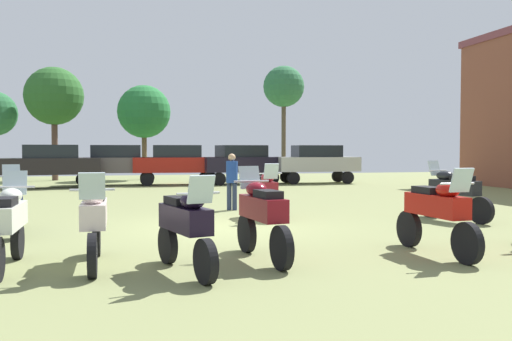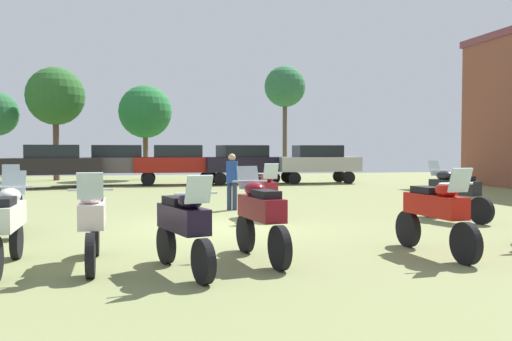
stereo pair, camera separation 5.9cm
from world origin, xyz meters
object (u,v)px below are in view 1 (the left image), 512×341
Objects in this scene: motorcycle_8 at (437,212)px; tree_6 at (284,88)px; car_1 at (241,161)px; car_4 at (51,163)px; car_2 at (316,161)px; tree_2 at (144,112)px; motorcycle_5 at (262,215)px; motorcycle_10 at (264,191)px; motorcycle_7 at (94,219)px; person_1 at (232,177)px; tree_4 at (54,97)px; motorcycle_6 at (8,222)px; car_5 at (116,162)px; motorcycle_13 at (186,224)px; motorcycle_3 at (12,200)px; motorcycle_11 at (453,191)px; car_6 at (177,162)px.

tree_6 reaches higher than motorcycle_8.
car_1 is 1.00× the size of car_4.
car_2 is 10.85m from tree_2.
motorcycle_5 is 1.00× the size of motorcycle_10.
motorcycle_7 is 26.73m from tree_6.
tree_4 is at bearing 142.84° from person_1.
tree_6 reaches higher than tree_2.
person_1 is at bearing -79.28° from motorcycle_10.
car_5 is (1.28, 19.19, 0.46)m from motorcycle_6.
motorcycle_13 is 0.29× the size of tree_6.
tree_6 is (4.63, 24.66, 4.93)m from motorcycle_8.
motorcycle_10 is 0.48× the size of car_4.
tree_4 is at bearing 176.95° from tree_2.
motorcycle_3 is 0.98× the size of motorcycle_11.
tree_2 is (-1.02, 24.39, 3.27)m from motorcycle_5.
motorcycle_5 is 20.10m from car_2.
motorcycle_3 reaches higher than motorcycle_13.
person_1 is 17.57m from tree_2.
motorcycle_6 is 1.07× the size of motorcycle_13.
car_1 is at bearing -48.80° from tree_2.
motorcycle_7 is 6.37m from motorcycle_10.
car_6 is 9.29m from tree_4.
person_1 is at bearing -158.03° from car_4.
car_5 reaches higher than motorcycle_7.
car_2 is 0.67× the size of tree_4.
car_5 is at bearing 136.84° from person_1.
motorcycle_5 reaches higher than motorcycle_6.
tree_4 is at bearing 53.24° from car_6.
car_6 is at bearing -74.75° from tree_2.
motorcycle_13 is at bearing 63.32° from motorcycle_10.
motorcycle_10 is at bearing 67.84° from motorcycle_5.
car_1 is at bearing 71.65° from motorcycle_5.
motorcycle_3 is 0.47× the size of car_4.
car_1 is at bearing -93.06° from car_4.
car_4 is at bearing 86.11° from car_1.
tree_2 is at bearing -105.67° from motorcycle_13.
tree_4 is at bearing 94.48° from motorcycle_6.
motorcycle_13 is 20.25m from car_1.
motorcycle_11 is 22.14m from tree_2.
car_5 reaches higher than motorcycle_8.
motorcycle_3 is 0.30× the size of tree_6.
motorcycle_7 is 0.41× the size of tree_2.
car_1 reaches higher than motorcycle_13.
motorcycle_8 is at bearing -5.42° from motorcycle_6.
motorcycle_5 reaches higher than motorcycle_13.
car_1 is (0.75, 19.27, 0.43)m from motorcycle_8.
car_5 is at bearing -107.30° from tree_2.
car_2 is 10.28m from car_5.
car_6 is at bearing 78.65° from car_1.
car_2 is at bearing 57.06° from motorcycle_6.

